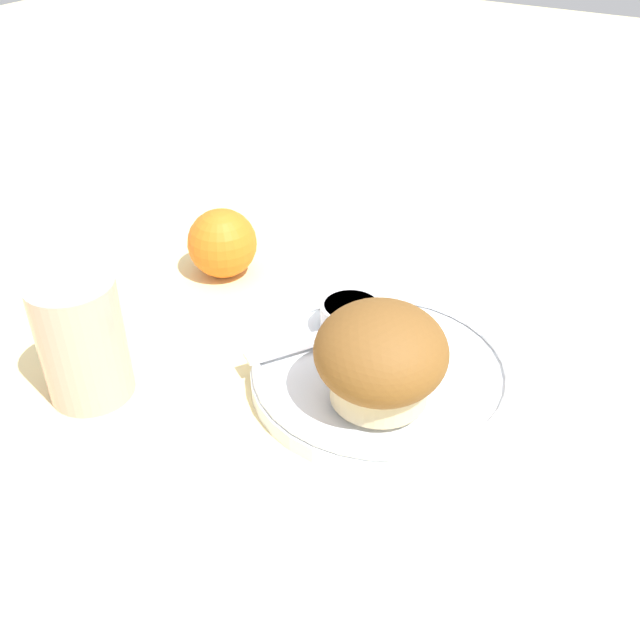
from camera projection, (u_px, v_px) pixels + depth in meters
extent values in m
plane|color=beige|center=(390.00, 386.00, 0.58)|extent=(3.00, 3.00, 0.00)
cylinder|color=white|center=(378.00, 379.00, 0.58)|extent=(0.21, 0.21, 0.01)
torus|color=white|center=(378.00, 369.00, 0.57)|extent=(0.21, 0.21, 0.01)
cylinder|color=beige|center=(379.00, 379.00, 0.53)|extent=(0.07, 0.07, 0.03)
ellipsoid|color=brown|center=(381.00, 352.00, 0.51)|extent=(0.10, 0.10, 0.07)
cylinder|color=silver|center=(351.00, 315.00, 0.61)|extent=(0.05, 0.05, 0.02)
cylinder|color=beige|center=(351.00, 307.00, 0.60)|extent=(0.05, 0.05, 0.00)
sphere|color=#B7192D|center=(333.00, 330.00, 0.60)|extent=(0.01, 0.01, 0.01)
sphere|color=#B7192D|center=(341.00, 322.00, 0.61)|extent=(0.01, 0.01, 0.01)
cube|color=silver|center=(332.00, 334.00, 0.60)|extent=(0.14, 0.10, 0.00)
sphere|color=orange|center=(222.00, 243.00, 0.70)|extent=(0.07, 0.07, 0.07)
cylinder|color=#E5998C|center=(82.00, 340.00, 0.54)|extent=(0.07, 0.07, 0.10)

